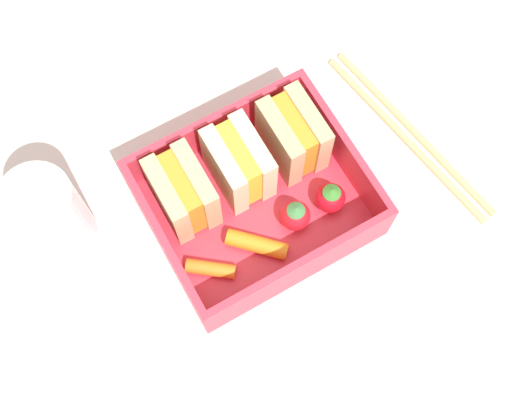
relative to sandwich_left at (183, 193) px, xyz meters
The scene contains 12 objects.
ground_plane 7.87cm from the sandwich_left, 29.27° to the right, with size 120.00×120.00×2.00cm, color beige.
bento_tray 6.91cm from the sandwich_left, 29.27° to the right, with size 17.18×14.57×1.20cm, color #D93143.
bento_rim 5.94cm from the sandwich_left, 29.27° to the right, with size 17.18×14.57×4.39cm.
sandwich_left is the anchor object (origin of this frame).
sandwich_center_left 5.13cm from the sandwich_left, ahead, with size 3.97×5.75×6.06cm.
sandwich_center 10.25cm from the sandwich_left, ahead, with size 3.97×5.75×6.06cm.
carrot_stick_left 6.52cm from the sandwich_left, 97.97° to the right, with size 1.17×1.17×4.01cm, color orange.
carrot_stick_far_left 7.34cm from the sandwich_left, 60.70° to the right, with size 1.40×1.40×5.09cm, color orange.
strawberry_far_left 9.32cm from the sandwich_left, 37.87° to the right, with size 2.51×2.51×3.11cm.
strawberry_left 12.12cm from the sandwich_left, 28.56° to the right, with size 2.52×2.52×3.12cm.
chopstick_pair 21.11cm from the sandwich_left, ahead, with size 4.92×20.06×0.70cm.
drinking_glass 10.41cm from the sandwich_left, 163.17° to the left, with size 5.58×5.58×9.61cm, color white.
Camera 1 is at (-9.90, -17.45, 57.51)cm, focal length 50.00 mm.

